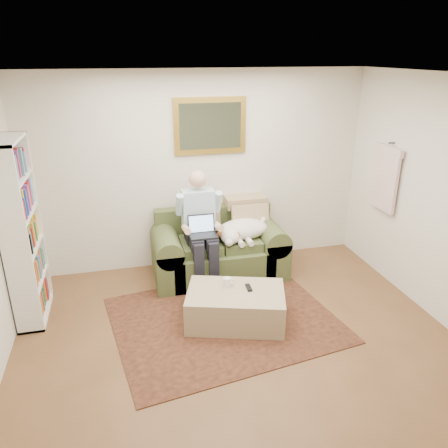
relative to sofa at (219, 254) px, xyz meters
name	(u,v)px	position (x,y,z in m)	size (l,w,h in m)	color
room_shell	(246,232)	(-0.14, -1.68, 1.01)	(4.51, 5.00, 2.61)	brown
rug	(224,319)	(-0.19, -1.07, -0.29)	(2.36, 1.89, 0.01)	black
sofa	(219,254)	(0.00, 0.00, 0.00)	(1.71, 0.87, 1.02)	#546233
seated_man	(201,230)	(-0.26, -0.16, 0.42)	(0.56, 0.80, 1.44)	#8CBDD8
laptop	(202,230)	(-0.26, -0.22, 0.46)	(0.33, 0.26, 0.24)	black
sleeping_dog	(243,229)	(0.31, -0.09, 0.36)	(0.70, 0.44, 0.26)	white
ottoman	(236,306)	(-0.08, -1.13, -0.10)	(1.04, 0.66, 0.38)	tan
coffee_mug	(227,282)	(-0.14, -1.00, 0.13)	(0.08, 0.08, 0.10)	white
tv_remote	(249,288)	(0.08, -1.10, 0.09)	(0.05, 0.15, 0.02)	black
bookshelf	(22,233)	(-2.24, -0.43, 0.71)	(0.28, 0.80, 2.00)	white
wall_mirror	(210,126)	(0.00, 0.44, 1.61)	(0.94, 0.04, 0.72)	gold
hanging_shirt	(386,175)	(2.05, -0.43, 1.06)	(0.06, 0.52, 0.90)	beige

